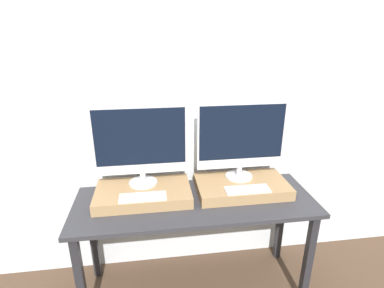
# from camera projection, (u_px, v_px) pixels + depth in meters

# --- Properties ---
(wall_back) EXTENTS (8.00, 0.04, 2.60)m
(wall_back) POSITION_uv_depth(u_px,v_px,m) (188.00, 113.00, 2.21)
(wall_back) COLOR silver
(wall_back) RESTS_ON ground_plane
(workbench) EXTENTS (1.65, 0.59, 0.78)m
(workbench) POSITION_uv_depth(u_px,v_px,m) (195.00, 212.00, 2.09)
(workbench) COLOR #2D2D33
(workbench) RESTS_ON ground_plane
(wooden_riser_left) EXTENTS (0.65, 0.38, 0.08)m
(wooden_riser_left) POSITION_uv_depth(u_px,v_px,m) (143.00, 193.00, 2.07)
(wooden_riser_left) COLOR #99754C
(wooden_riser_left) RESTS_ON workbench
(monitor_left) EXTENTS (0.63, 0.20, 0.56)m
(monitor_left) POSITION_uv_depth(u_px,v_px,m) (141.00, 144.00, 2.02)
(monitor_left) COLOR silver
(monitor_left) RESTS_ON wooden_riser_left
(keyboard_left) EXTENTS (0.30, 0.11, 0.01)m
(keyboard_left) POSITION_uv_depth(u_px,v_px,m) (143.00, 197.00, 1.94)
(keyboard_left) COLOR silver
(keyboard_left) RESTS_ON wooden_riser_left
(wooden_riser_right) EXTENTS (0.65, 0.38, 0.08)m
(wooden_riser_right) POSITION_uv_depth(u_px,v_px,m) (242.00, 186.00, 2.16)
(wooden_riser_right) COLOR #99754C
(wooden_riser_right) RESTS_ON workbench
(monitor_right) EXTENTS (0.63, 0.20, 0.56)m
(monitor_right) POSITION_uv_depth(u_px,v_px,m) (241.00, 139.00, 2.11)
(monitor_right) COLOR silver
(monitor_right) RESTS_ON wooden_riser_right
(keyboard_right) EXTENTS (0.30, 0.11, 0.01)m
(keyboard_right) POSITION_uv_depth(u_px,v_px,m) (247.00, 189.00, 2.03)
(keyboard_right) COLOR silver
(keyboard_right) RESTS_ON wooden_riser_right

